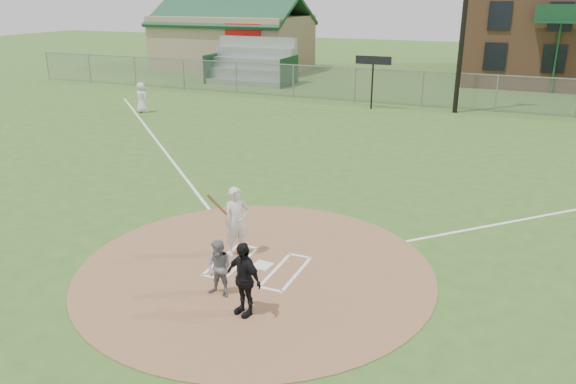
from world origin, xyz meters
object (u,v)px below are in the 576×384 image
at_px(umpire, 244,279).
at_px(ondeck_player, 142,98).
at_px(catcher, 220,269).
at_px(home_plate, 262,265).
at_px(batter_at_plate, 237,222).

bearing_deg(umpire, ondeck_player, 151.79).
xyz_separation_m(catcher, umpire, (0.80, -0.44, 0.15)).
relative_size(catcher, ondeck_player, 0.78).
xyz_separation_m(home_plate, catcher, (-0.24, -1.59, 0.62)).
bearing_deg(ondeck_player, batter_at_plate, 149.55).
xyz_separation_m(umpire, ondeck_player, (-14.47, 16.23, 0.01)).
bearing_deg(umpire, home_plate, 125.35).
bearing_deg(catcher, home_plate, 83.79).
height_order(home_plate, batter_at_plate, batter_at_plate).
distance_m(home_plate, umpire, 2.25).
bearing_deg(batter_at_plate, ondeck_player, 133.34).
bearing_deg(home_plate, ondeck_player, 134.42).
relative_size(home_plate, catcher, 0.33).
xyz_separation_m(home_plate, batter_at_plate, (-0.83, 0.34, 0.87)).
bearing_deg(home_plate, batter_at_plate, 158.02).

